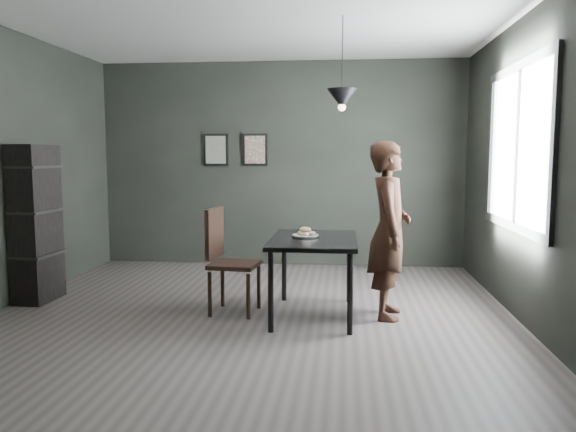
# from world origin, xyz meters

# --- Properties ---
(ground) EXTENTS (5.00, 5.00, 0.00)m
(ground) POSITION_xyz_m (0.00, 0.00, 0.00)
(ground) COLOR #36302E
(ground) RESTS_ON ground
(back_wall) EXTENTS (5.00, 0.10, 2.80)m
(back_wall) POSITION_xyz_m (0.00, 2.50, 1.40)
(back_wall) COLOR black
(back_wall) RESTS_ON ground
(ceiling) EXTENTS (5.00, 5.00, 0.02)m
(ceiling) POSITION_xyz_m (0.00, 0.00, 2.80)
(ceiling) COLOR silver
(ceiling) RESTS_ON ground
(window_assembly) EXTENTS (0.04, 1.96, 1.56)m
(window_assembly) POSITION_xyz_m (2.47, 0.20, 1.60)
(window_assembly) COLOR white
(window_assembly) RESTS_ON ground
(cafe_table) EXTENTS (0.80, 1.20, 0.75)m
(cafe_table) POSITION_xyz_m (0.60, 0.00, 0.67)
(cafe_table) COLOR black
(cafe_table) RESTS_ON ground
(white_plate) EXTENTS (0.23, 0.23, 0.01)m
(white_plate) POSITION_xyz_m (0.52, 0.06, 0.76)
(white_plate) COLOR white
(white_plate) RESTS_ON cafe_table
(donut_pile) EXTENTS (0.18, 0.19, 0.08)m
(donut_pile) POSITION_xyz_m (0.52, 0.06, 0.79)
(donut_pile) COLOR beige
(donut_pile) RESTS_ON white_plate
(woman) EXTENTS (0.44, 0.63, 1.66)m
(woman) POSITION_xyz_m (1.30, 0.04, 0.83)
(woman) COLOR black
(woman) RESTS_ON ground
(wood_chair) EXTENTS (0.49, 0.49, 1.02)m
(wood_chair) POSITION_xyz_m (-0.26, 0.04, 0.58)
(wood_chair) COLOR black
(wood_chair) RESTS_ON ground
(shelf_unit) EXTENTS (0.32, 0.55, 1.63)m
(shelf_unit) POSITION_xyz_m (-2.32, 0.29, 0.82)
(shelf_unit) COLOR black
(shelf_unit) RESTS_ON ground
(pendant_lamp) EXTENTS (0.28, 0.28, 0.86)m
(pendant_lamp) POSITION_xyz_m (0.85, 0.10, 2.05)
(pendant_lamp) COLOR black
(pendant_lamp) RESTS_ON ground
(framed_print_left) EXTENTS (0.34, 0.04, 0.44)m
(framed_print_left) POSITION_xyz_m (-0.90, 2.47, 1.60)
(framed_print_left) COLOR black
(framed_print_left) RESTS_ON ground
(framed_print_right) EXTENTS (0.34, 0.04, 0.44)m
(framed_print_right) POSITION_xyz_m (-0.35, 2.47, 1.60)
(framed_print_right) COLOR black
(framed_print_right) RESTS_ON ground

